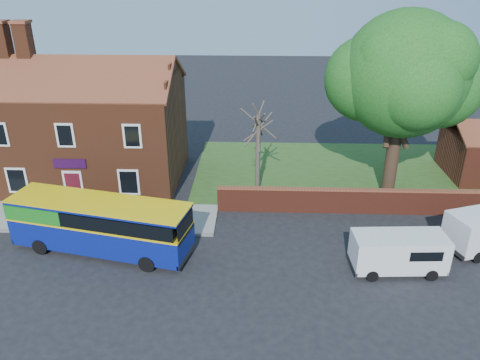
{
  "coord_description": "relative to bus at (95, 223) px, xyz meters",
  "views": [
    {
      "loc": [
        4.3,
        -18.28,
        13.86
      ],
      "look_at": [
        3.45,
        5.0,
        3.01
      ],
      "focal_mm": 35.0,
      "sensor_mm": 36.0,
      "label": 1
    }
  ],
  "objects": [
    {
      "name": "kerb",
      "position": [
        -3.03,
        1.56,
        -1.57
      ],
      "size": [
        18.0,
        0.15,
        0.14
      ],
      "primitive_type": "cube",
      "color": "slate",
      "rests_on": "ground"
    },
    {
      "name": "van_near",
      "position": [
        15.31,
        -1.29,
        -0.54
      ],
      "size": [
        4.58,
        2.09,
        1.97
      ],
      "rotation": [
        0.0,
        0.0,
        0.06
      ],
      "color": "white",
      "rests_on": "ground"
    },
    {
      "name": "ground",
      "position": [
        3.97,
        -2.44,
        -1.64
      ],
      "size": [
        120.0,
        120.0,
        0.0
      ],
      "primitive_type": "plane",
      "color": "black",
      "rests_on": "ground"
    },
    {
      "name": "pavement",
      "position": [
        -3.03,
        3.31,
        -1.58
      ],
      "size": [
        18.0,
        3.5,
        0.12
      ],
      "primitive_type": "cube",
      "color": "gray",
      "rests_on": "ground"
    },
    {
      "name": "shop_building",
      "position": [
        -3.05,
        9.06,
        1.77
      ],
      "size": [
        12.3,
        8.13,
        10.5
      ],
      "color": "brown",
      "rests_on": "ground"
    },
    {
      "name": "bare_tree",
      "position": [
        8.4,
        7.27,
        1.33
      ],
      "size": [
        2.18,
        2.59,
        5.8
      ],
      "color": "#4C4238",
      "rests_on": "ground"
    },
    {
      "name": "boundary_wall",
      "position": [
        16.97,
        4.56,
        -0.83
      ],
      "size": [
        22.0,
        0.38,
        1.6
      ],
      "color": "maroon",
      "rests_on": "ground"
    },
    {
      "name": "bus",
      "position": [
        0.0,
        0.0,
        0.0
      ],
      "size": [
        9.76,
        4.4,
        2.89
      ],
      "rotation": [
        0.0,
        0.0,
        -0.22
      ],
      "color": "navy",
      "rests_on": "ground"
    },
    {
      "name": "grass_strip",
      "position": [
        16.97,
        10.56,
        -1.62
      ],
      "size": [
        26.0,
        12.0,
        0.04
      ],
      "primitive_type": "cube",
      "color": "#426B28",
      "rests_on": "ground"
    },
    {
      "name": "large_tree",
      "position": [
        17.08,
        7.52,
        5.98
      ],
      "size": [
        9.55,
        7.55,
        11.64
      ],
      "color": "black",
      "rests_on": "ground"
    }
  ]
}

